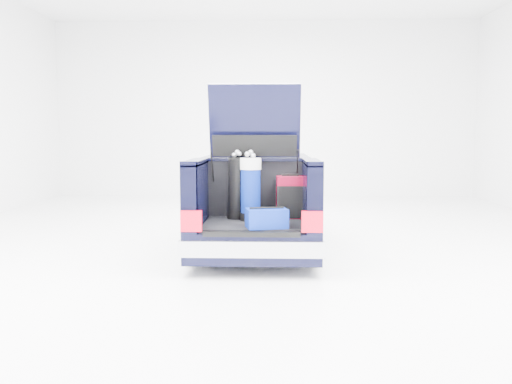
{
  "coord_description": "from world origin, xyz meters",
  "views": [
    {
      "loc": [
        0.27,
        -8.68,
        1.77
      ],
      "look_at": [
        0.0,
        -0.5,
        0.91
      ],
      "focal_mm": 38.0,
      "sensor_mm": 36.0,
      "label": 1
    }
  ],
  "objects_px": {
    "car": "(257,202)",
    "black_golf_bag": "(237,188)",
    "red_suitcase": "(290,197)",
    "blue_golf_bag": "(251,189)",
    "blue_duffel": "(267,218)"
  },
  "relations": [
    {
      "from": "car",
      "to": "blue_duffel",
      "type": "relative_size",
      "value": 8.24
    },
    {
      "from": "blue_golf_bag",
      "to": "blue_duffel",
      "type": "height_order",
      "value": "blue_golf_bag"
    },
    {
      "from": "black_golf_bag",
      "to": "blue_golf_bag",
      "type": "xyz_separation_m",
      "value": [
        0.19,
        -0.14,
        0.01
      ]
    },
    {
      "from": "red_suitcase",
      "to": "black_golf_bag",
      "type": "xyz_separation_m",
      "value": [
        -0.74,
        -0.09,
        0.14
      ]
    },
    {
      "from": "blue_golf_bag",
      "to": "blue_duffel",
      "type": "relative_size",
      "value": 1.72
    },
    {
      "from": "black_golf_bag",
      "to": "red_suitcase",
      "type": "bearing_deg",
      "value": -13.79
    },
    {
      "from": "red_suitcase",
      "to": "blue_duffel",
      "type": "xyz_separation_m",
      "value": [
        -0.32,
        -0.81,
        -0.17
      ]
    },
    {
      "from": "car",
      "to": "black_golf_bag",
      "type": "distance_m",
      "value": 1.36
    },
    {
      "from": "red_suitcase",
      "to": "blue_golf_bag",
      "type": "bearing_deg",
      "value": -161.28
    },
    {
      "from": "black_golf_bag",
      "to": "car",
      "type": "bearing_deg",
      "value": 58.73
    },
    {
      "from": "blue_duffel",
      "to": "blue_golf_bag",
      "type": "bearing_deg",
      "value": 98.82
    },
    {
      "from": "blue_golf_bag",
      "to": "blue_duffel",
      "type": "bearing_deg",
      "value": -50.56
    },
    {
      "from": "blue_golf_bag",
      "to": "red_suitcase",
      "type": "bearing_deg",
      "value": 40.8
    },
    {
      "from": "car",
      "to": "black_golf_bag",
      "type": "relative_size",
      "value": 4.85
    },
    {
      "from": "car",
      "to": "blue_golf_bag",
      "type": "relative_size",
      "value": 4.79
    }
  ]
}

